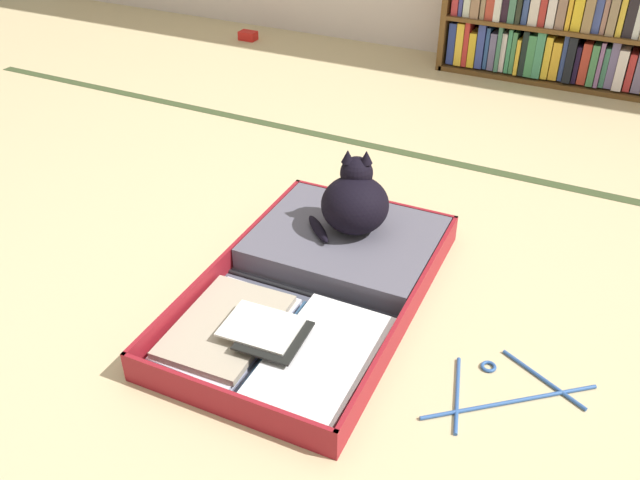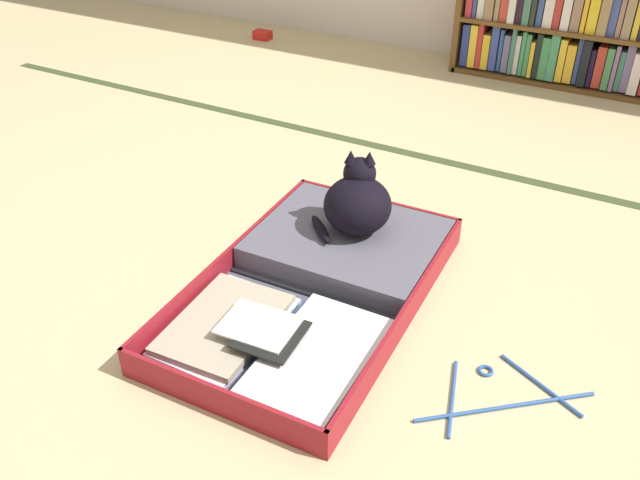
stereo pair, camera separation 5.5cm
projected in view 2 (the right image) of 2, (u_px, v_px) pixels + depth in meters
The scene contains 7 objects.
ground_plane at pixel (308, 327), 1.90m from camera, with size 10.00×10.00×0.00m, color #CCB686.
tatami_border at pixel (445, 161), 2.73m from camera, with size 4.80×0.05×0.00m.
bookshelf at pixel (598, 6), 3.20m from camera, with size 1.31×0.25×0.80m.
open_suitcase at pixel (324, 277), 2.03m from camera, with size 0.61×1.00×0.09m.
black_cat at pixel (357, 202), 2.11m from camera, with size 0.30×0.28×0.26m.
clothes_hanger at pixel (499, 395), 1.69m from camera, with size 0.37×0.33×0.01m.
small_red_pouch at pixel (262, 35), 4.03m from camera, with size 0.10×0.07×0.05m.
Camera 2 is at (0.71, -1.25, 1.27)m, focal length 38.11 mm.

